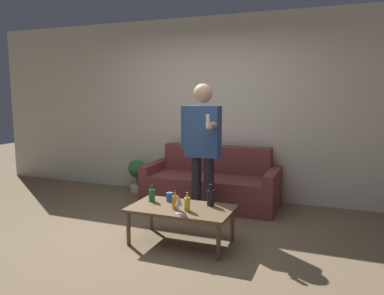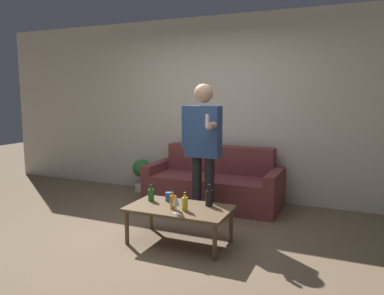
% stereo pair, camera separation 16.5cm
% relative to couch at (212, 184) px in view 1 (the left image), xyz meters
% --- Properties ---
extents(ground_plane, '(16.00, 16.00, 0.00)m').
position_rel_couch_xyz_m(ground_plane, '(-0.12, -1.60, -0.29)').
color(ground_plane, '#756047').
extents(wall_back, '(8.00, 0.06, 2.70)m').
position_rel_couch_xyz_m(wall_back, '(-0.12, 0.46, 1.06)').
color(wall_back, beige).
rests_on(wall_back, ground_plane).
extents(couch, '(1.88, 0.82, 0.81)m').
position_rel_couch_xyz_m(couch, '(0.00, 0.00, 0.00)').
color(couch, brown).
rests_on(couch, ground_plane).
extents(coffee_table, '(1.08, 0.60, 0.39)m').
position_rel_couch_xyz_m(coffee_table, '(0.15, -1.48, 0.06)').
color(coffee_table, brown).
rests_on(coffee_table, ground_plane).
extents(bottle_orange, '(0.08, 0.08, 0.23)m').
position_rel_couch_xyz_m(bottle_orange, '(0.42, -1.31, 0.19)').
color(bottle_orange, black).
rests_on(bottle_orange, coffee_table).
extents(bottle_green, '(0.06, 0.06, 0.19)m').
position_rel_couch_xyz_m(bottle_green, '(0.25, -1.56, 0.17)').
color(bottle_green, yellow).
rests_on(bottle_green, coffee_table).
extents(bottle_dark, '(0.07, 0.07, 0.18)m').
position_rel_couch_xyz_m(bottle_dark, '(-0.24, -1.39, 0.17)').
color(bottle_dark, '#23752D').
rests_on(bottle_dark, coffee_table).
extents(bottle_yellow, '(0.06, 0.06, 0.20)m').
position_rel_couch_xyz_m(bottle_yellow, '(0.12, -1.56, 0.18)').
color(bottle_yellow, orange).
rests_on(bottle_yellow, coffee_table).
extents(wine_glass_near, '(0.07, 0.07, 0.19)m').
position_rel_couch_xyz_m(wine_glass_near, '(0.21, -1.68, 0.23)').
color(wine_glass_near, silver).
rests_on(wine_glass_near, coffee_table).
extents(cup_on_table, '(0.07, 0.07, 0.10)m').
position_rel_couch_xyz_m(cup_on_table, '(-0.05, -1.32, 0.15)').
color(cup_on_table, '#3366B2').
rests_on(cup_on_table, coffee_table).
extents(person_standing_front, '(0.49, 0.43, 1.68)m').
position_rel_couch_xyz_m(person_standing_front, '(0.13, -0.78, 0.71)').
color(person_standing_front, '#232328').
rests_on(person_standing_front, ground_plane).
extents(potted_plant, '(0.28, 0.28, 0.52)m').
position_rel_couch_xyz_m(potted_plant, '(-1.34, 0.23, 0.02)').
color(potted_plant, silver).
rests_on(potted_plant, ground_plane).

